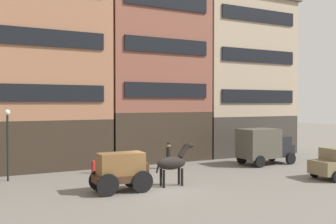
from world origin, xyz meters
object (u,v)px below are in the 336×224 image
at_px(draft_horse, 173,163).
at_px(streetlamp_curbside, 8,135).
at_px(cargo_wagon, 122,169).
at_px(delivery_truck_near, 265,145).
at_px(fire_hydrant_curbside, 93,167).
at_px(pedestrian_officer, 169,154).

height_order(draft_horse, streetlamp_curbside, streetlamp_curbside).
distance_m(cargo_wagon, delivery_truck_near, 12.89).
bearing_deg(streetlamp_curbside, fire_hydrant_curbside, 1.91).
distance_m(draft_horse, fire_hydrant_curbside, 6.41).
bearing_deg(draft_horse, pedestrian_officer, 64.92).
bearing_deg(cargo_wagon, draft_horse, -0.01).
xyz_separation_m(cargo_wagon, pedestrian_officer, (5.27, 4.97, -0.17)).
height_order(pedestrian_officer, streetlamp_curbside, streetlamp_curbside).
xyz_separation_m(streetlamp_curbside, fire_hydrant_curbside, (5.07, 0.17, -2.24)).
bearing_deg(streetlamp_curbside, pedestrian_officer, -3.40).
height_order(streetlamp_curbside, fire_hydrant_curbside, streetlamp_curbside).
relative_size(delivery_truck_near, fire_hydrant_curbside, 5.31).
relative_size(draft_horse, fire_hydrant_curbside, 2.82).
height_order(cargo_wagon, draft_horse, draft_horse).
distance_m(cargo_wagon, streetlamp_curbside, 7.54).
xyz_separation_m(cargo_wagon, fire_hydrant_curbside, (0.22, 5.74, -0.72)).
bearing_deg(delivery_truck_near, streetlamp_curbside, 173.10).
bearing_deg(streetlamp_curbside, cargo_wagon, -48.90).
xyz_separation_m(delivery_truck_near, fire_hydrant_curbside, (-12.19, 2.26, -1.00)).
relative_size(draft_horse, pedestrian_officer, 1.31).
bearing_deg(cargo_wagon, pedestrian_officer, 43.27).
height_order(draft_horse, pedestrian_officer, draft_horse).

